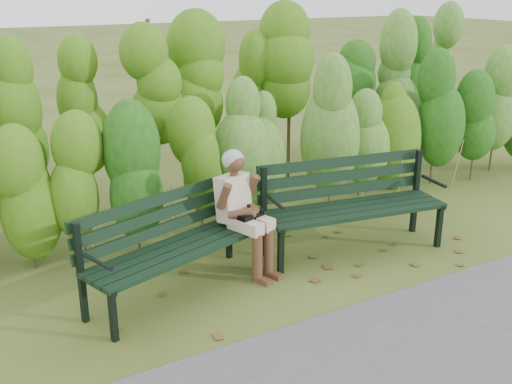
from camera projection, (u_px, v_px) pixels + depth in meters
ground at (273, 272)px, 6.04m from camera, size 80.00×80.00×0.00m
hedge_band at (193, 116)px, 7.16m from camera, size 11.04×1.67×2.42m
leaf_litter at (235, 273)px, 6.01m from camera, size 5.42×2.01×0.01m
bench_left at (171, 238)px, 5.51m from camera, size 1.92×1.11×0.91m
bench_right at (350, 198)px, 6.43m from camera, size 2.04×0.95×0.98m
seated_woman at (242, 204)px, 5.86m from camera, size 0.52×0.74×1.24m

